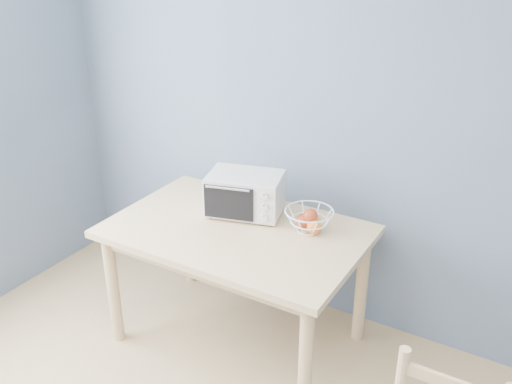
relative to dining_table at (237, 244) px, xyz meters
The scene contains 4 objects.
room 1.85m from the dining_table, 76.68° to the right, with size 4.01×4.51×2.61m.
dining_table is the anchor object (origin of this frame).
toaster_oven 0.30m from the dining_table, 111.11° to the left, with size 0.48×0.40×0.25m.
fruit_basket 0.44m from the dining_table, 26.82° to the left, with size 0.27×0.27×0.14m.
Camera 1 is at (1.10, -0.64, 2.26)m, focal length 40.00 mm.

